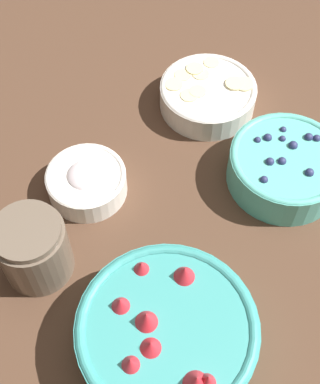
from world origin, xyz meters
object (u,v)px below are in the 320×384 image
at_px(bowl_blueberries, 286,166).
at_px(bowl_bananas, 208,94).
at_px(bowl_strawberries, 167,334).
at_px(bowl_cream, 87,181).
at_px(jar_chocolate, 34,250).

height_order(bowl_blueberries, bowl_bananas, bowl_blueberries).
bearing_deg(bowl_strawberries, bowl_cream, -122.07).
bearing_deg(bowl_bananas, bowl_strawberries, 21.96).
bearing_deg(bowl_cream, bowl_bananas, 164.62).
distance_m(bowl_strawberries, bowl_bananas, 0.44).
height_order(bowl_strawberries, bowl_cream, bowl_strawberries).
bearing_deg(bowl_blueberries, bowl_strawberries, -2.93).
distance_m(bowl_strawberries, bowl_blueberries, 0.33).
height_order(bowl_blueberries, jar_chocolate, jar_chocolate).
distance_m(bowl_strawberries, bowl_cream, 0.28).
bearing_deg(jar_chocolate, bowl_bananas, 172.41).
xyz_separation_m(bowl_blueberries, bowl_bananas, (-0.08, -0.18, -0.01)).
relative_size(bowl_blueberries, jar_chocolate, 1.70).
relative_size(bowl_blueberries, bowl_cream, 1.44).
xyz_separation_m(bowl_bananas, jar_chocolate, (0.40, -0.05, 0.02)).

